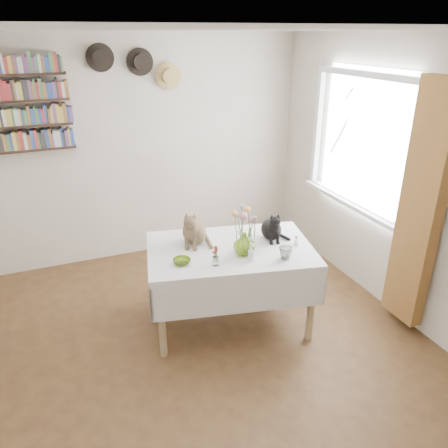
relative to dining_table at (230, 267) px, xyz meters
name	(u,v)px	position (x,y,z in m)	size (l,w,h in m)	color
room	(198,228)	(-0.46, -0.52, 0.67)	(4.08, 4.58, 2.58)	brown
window	(359,153)	(1.50, 0.28, 0.82)	(0.12, 1.52, 1.32)	white
curtain	(421,209)	(1.44, -0.64, 0.57)	(0.12, 0.38, 2.10)	brown
dining_table	(230,267)	(0.00, 0.00, 0.00)	(1.59, 1.20, 0.77)	white
tabby_cat	(194,226)	(-0.26, 0.21, 0.36)	(0.22, 0.29, 0.34)	olive
black_cat	(271,224)	(0.41, 0.03, 0.33)	(0.19, 0.24, 0.28)	black
flower_vase	(245,244)	(0.07, -0.15, 0.29)	(0.19, 0.19, 0.20)	#A4C239
green_bowl	(182,262)	(-0.48, -0.12, 0.21)	(0.14, 0.14, 0.04)	#A4C239
drinking_glass	(285,253)	(0.34, -0.36, 0.24)	(0.11, 0.11, 0.10)	white
candlestick	(251,255)	(0.06, -0.28, 0.24)	(0.05, 0.05, 0.17)	white
berry_jar	(215,256)	(-0.23, -0.24, 0.27)	(0.05, 0.05, 0.19)	white
porcelain_figurine	(296,241)	(0.55, -0.18, 0.23)	(0.05, 0.05, 0.10)	white
flower_bouquet	(245,217)	(0.07, -0.14, 0.53)	(0.17, 0.13, 0.39)	#4C7233
bookshelf_unit	(15,105)	(-1.56, 1.64, 1.27)	(1.00, 0.16, 0.91)	#301F15
wall_hats	(137,66)	(-0.35, 1.67, 1.59)	(0.98, 0.09, 0.48)	black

